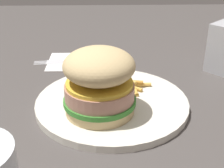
% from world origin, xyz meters
% --- Properties ---
extents(ground_plane, '(1.60, 1.60, 0.00)m').
position_xyz_m(ground_plane, '(0.00, 0.00, 0.00)').
color(ground_plane, '#47423F').
extents(plate, '(0.26, 0.26, 0.01)m').
position_xyz_m(plate, '(-0.00, 0.01, 0.01)').
color(plate, silver).
rests_on(plate, ground_plane).
extents(sandwich, '(0.11, 0.11, 0.11)m').
position_xyz_m(sandwich, '(-0.04, 0.03, 0.06)').
color(sandwich, tan).
rests_on(sandwich, plate).
extents(fries_pile, '(0.11, 0.11, 0.01)m').
position_xyz_m(fries_pile, '(0.06, -0.00, 0.02)').
color(fries_pile, '#E5B251').
rests_on(fries_pile, plate).
extents(napkin, '(0.11, 0.11, 0.00)m').
position_xyz_m(napkin, '(0.20, 0.10, 0.00)').
color(napkin, white).
rests_on(napkin, ground_plane).
extents(fork, '(0.03, 0.17, 0.00)m').
position_xyz_m(fork, '(0.20, 0.10, 0.00)').
color(fork, silver).
rests_on(fork, napkin).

